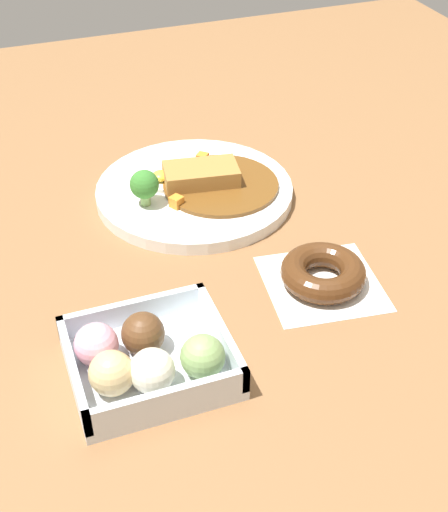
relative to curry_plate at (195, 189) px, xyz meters
The scene contains 4 objects.
ground_plane 0.11m from the curry_plate, 96.50° to the right, with size 1.60×1.60×0.00m, color brown.
curry_plate is the anchor object (origin of this frame).
donut_box 0.35m from the curry_plate, 116.81° to the right, with size 0.17×0.15×0.06m.
chocolate_ring_donut 0.26m from the curry_plate, 70.73° to the right, with size 0.16×0.16×0.03m.
Camera 1 is at (-0.25, -0.73, 0.56)m, focal length 50.20 mm.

